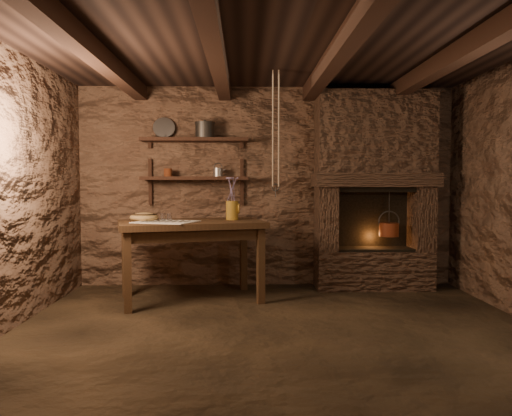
{
  "coord_description": "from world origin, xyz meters",
  "views": [
    {
      "loc": [
        -0.27,
        -4.05,
        1.26
      ],
      "look_at": [
        -0.15,
        0.9,
        1.0
      ],
      "focal_mm": 35.0,
      "sensor_mm": 36.0,
      "label": 1
    }
  ],
  "objects_px": {
    "iron_stockpot": "(205,131)",
    "red_pot": "(389,229)",
    "wooden_bowl": "(144,217)",
    "stoneware_jug": "(232,201)",
    "work_table": "(191,258)"
  },
  "relations": [
    {
      "from": "iron_stockpot",
      "to": "red_pot",
      "type": "bearing_deg",
      "value": -3.19
    },
    {
      "from": "wooden_bowl",
      "to": "iron_stockpot",
      "type": "height_order",
      "value": "iron_stockpot"
    },
    {
      "from": "stoneware_jug",
      "to": "iron_stockpot",
      "type": "distance_m",
      "value": 1.0
    },
    {
      "from": "stoneware_jug",
      "to": "red_pot",
      "type": "relative_size",
      "value": 0.88
    },
    {
      "from": "work_table",
      "to": "red_pot",
      "type": "relative_size",
      "value": 3.05
    },
    {
      "from": "work_table",
      "to": "stoneware_jug",
      "type": "height_order",
      "value": "stoneware_jug"
    },
    {
      "from": "stoneware_jug",
      "to": "red_pot",
      "type": "xyz_separation_m",
      "value": [
        1.82,
        0.36,
        -0.34
      ]
    },
    {
      "from": "wooden_bowl",
      "to": "iron_stockpot",
      "type": "bearing_deg",
      "value": 45.07
    },
    {
      "from": "stoneware_jug",
      "to": "work_table",
      "type": "bearing_deg",
      "value": -158.48
    },
    {
      "from": "wooden_bowl",
      "to": "red_pot",
      "type": "bearing_deg",
      "value": 9.91
    },
    {
      "from": "wooden_bowl",
      "to": "iron_stockpot",
      "type": "relative_size",
      "value": 1.36
    },
    {
      "from": "red_pot",
      "to": "stoneware_jug",
      "type": "bearing_deg",
      "value": -168.83
    },
    {
      "from": "stoneware_jug",
      "to": "red_pot",
      "type": "distance_m",
      "value": 1.89
    },
    {
      "from": "work_table",
      "to": "stoneware_jug",
      "type": "bearing_deg",
      "value": 4.7
    },
    {
      "from": "work_table",
      "to": "stoneware_jug",
      "type": "xyz_separation_m",
      "value": [
        0.43,
        0.16,
        0.59
      ]
    }
  ]
}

